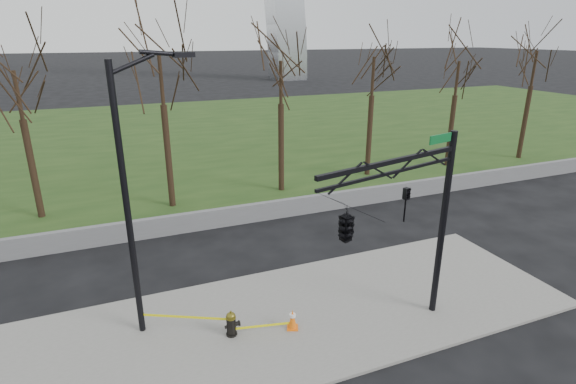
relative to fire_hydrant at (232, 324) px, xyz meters
name	(u,v)px	position (x,y,z in m)	size (l,w,h in m)	color
ground	(299,317)	(2.26, 0.17, -0.48)	(500.00, 500.00, 0.00)	black
sidewalk	(299,316)	(2.26, 0.17, -0.43)	(18.00, 6.00, 0.10)	slate
grass_strip	(168,134)	(2.26, 30.17, -0.45)	(120.00, 40.00, 0.06)	#203B15
guardrail	(232,216)	(2.26, 8.17, -0.03)	(60.00, 0.30, 0.90)	#59595B
tree_row	(224,123)	(3.10, 12.17, 3.66)	(47.69, 4.00, 8.27)	black
fire_hydrant	(232,324)	(0.00, 0.00, 0.00)	(0.50, 0.33, 0.82)	black
traffic_cone	(292,319)	(1.79, -0.39, -0.05)	(0.43, 0.43, 0.65)	orange
street_light	(133,185)	(-2.24, 1.31, 4.22)	(2.34, 0.80, 8.21)	black
traffic_signal_mast	(368,217)	(3.25, -1.93, 3.67)	(4.98, 2.54, 6.00)	black
caution_tape	(217,321)	(-0.38, 0.30, 0.02)	(4.25, 1.65, 0.42)	#F1EB0C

